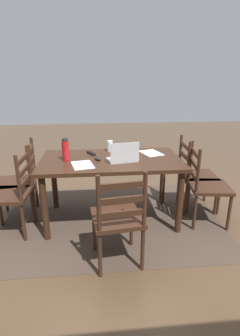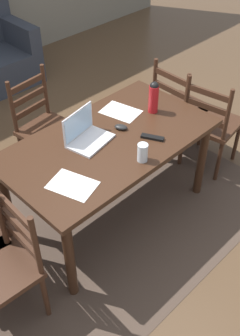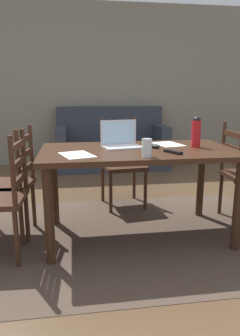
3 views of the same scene
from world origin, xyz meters
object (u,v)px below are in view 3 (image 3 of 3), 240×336
couch (111,146)px  drinking_glass (147,148)px  water_bottle (196,131)px  tv_remote (173,152)px  dining_table (138,161)px  computer_mouse (155,146)px  chair_far_head (122,164)px  chair_left_far (8,184)px  laptop (121,140)px

couch → drinking_glass: 3.06m
water_bottle → tv_remote: size_ratio=1.54×
dining_table → drinking_glass: drinking_glass is taller
water_bottle → computer_mouse: (-0.35, 0.01, -0.12)m
computer_mouse → dining_table: bearing=164.4°
couch → computer_mouse: size_ratio=18.00×
drinking_glass → couch: bearing=87.8°
couch → drinking_glass: couch is taller
chair_far_head → drinking_glass: chair_far_head is taller
chair_left_far → laptop: laptop is taller
chair_left_far → computer_mouse: 1.29m
chair_far_head → computer_mouse: bearing=-78.8°
chair_left_far → chair_far_head: size_ratio=1.00×
dining_table → chair_left_far: 1.12m
laptop → computer_mouse: (0.28, -0.09, -0.04)m
computer_mouse → couch: bearing=64.4°
chair_left_far → laptop: (0.96, -0.06, 0.36)m
laptop → couch: bearing=84.8°
chair_far_head → water_bottle: 1.04m
chair_far_head → laptop: (-0.12, -0.70, 0.36)m
chair_left_far → computer_mouse: (1.24, -0.14, 0.32)m
chair_left_far → couch: bearing=64.6°
laptop → drinking_glass: laptop is taller
laptop → water_bottle: bearing=-8.5°
dining_table → computer_mouse: size_ratio=15.98×
dining_table → couch: (0.11, 2.69, -0.32)m
dining_table → computer_mouse: (0.15, 0.03, 0.11)m
dining_table → drinking_glass: bearing=-91.5°
tv_remote → computer_mouse: bearing=80.4°
dining_table → chair_left_far: size_ratio=1.68×
laptop → tv_remote: size_ratio=2.10×
chair_left_far → drinking_glass: size_ratio=7.15×
chair_left_far → tv_remote: chair_left_far is taller
dining_table → computer_mouse: computer_mouse is taller
chair_far_head → couch: bearing=86.6°
laptop → dining_table: bearing=-41.7°
tv_remote → couch: bearing=65.8°
chair_left_far → water_bottle: water_bottle is taller
dining_table → water_bottle: 0.55m
chair_far_head → tv_remote: chair_far_head is taller
water_bottle → tv_remote: bearing=-139.0°
chair_left_far → chair_far_head: bearing=30.7°
laptop → tv_remote: (0.36, -0.33, -0.05)m
drinking_glass → tv_remote: drinking_glass is taller
dining_table → chair_far_head: bearing=90.4°
chair_far_head → dining_table: bearing=-89.6°
chair_left_far → chair_far_head: (1.08, 0.64, 0.00)m
dining_table → chair_far_head: (-0.01, 0.82, -0.21)m
drinking_glass → chair_far_head: bearing=89.8°
chair_left_far → computer_mouse: size_ratio=9.50×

